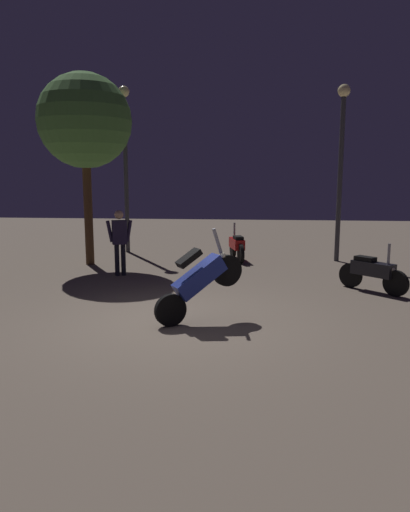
{
  "coord_description": "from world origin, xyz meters",
  "views": [
    {
      "loc": [
        1.24,
        -7.99,
        2.52
      ],
      "look_at": [
        0.37,
        1.03,
        1.0
      ],
      "focal_mm": 33.51,
      "sensor_mm": 36.0,
      "label": 1
    }
  ],
  "objects_px": {
    "motorcycle_blue_foreground": "(199,280)",
    "streetlamp_far": "(341,151)",
    "person_rider_beside": "(120,237)",
    "streetlamp_near": "(125,149)",
    "motorcycle_black_parked_left": "(373,272)",
    "motorcycle_red_parked_right": "(237,246)"
  },
  "relations": [
    {
      "from": "motorcycle_red_parked_right",
      "to": "streetlamp_near",
      "type": "distance_m",
      "value": 4.87
    },
    {
      "from": "motorcycle_red_parked_right",
      "to": "motorcycle_black_parked_left",
      "type": "bearing_deg",
      "value": -154.34
    },
    {
      "from": "person_rider_beside",
      "to": "streetlamp_far",
      "type": "height_order",
      "value": "streetlamp_far"
    },
    {
      "from": "motorcycle_black_parked_left",
      "to": "person_rider_beside",
      "type": "height_order",
      "value": "person_rider_beside"
    },
    {
      "from": "motorcycle_black_parked_left",
      "to": "motorcycle_red_parked_right",
      "type": "xyz_separation_m",
      "value": [
        -3.09,
        3.7,
        0.0
      ]
    },
    {
      "from": "person_rider_beside",
      "to": "streetlamp_near",
      "type": "distance_m",
      "value": 4.54
    },
    {
      "from": "motorcycle_blue_foreground",
      "to": "streetlamp_far",
      "type": "xyz_separation_m",
      "value": [
        3.45,
        6.43,
        2.48
      ]
    },
    {
      "from": "motorcycle_black_parked_left",
      "to": "motorcycle_red_parked_right",
      "type": "height_order",
      "value": "same"
    },
    {
      "from": "motorcycle_blue_foreground",
      "to": "motorcycle_black_parked_left",
      "type": "xyz_separation_m",
      "value": [
        3.55,
        2.56,
        -0.31
      ]
    },
    {
      "from": "motorcycle_blue_foreground",
      "to": "streetlamp_near",
      "type": "bearing_deg",
      "value": 80.2
    },
    {
      "from": "motorcycle_black_parked_left",
      "to": "person_rider_beside",
      "type": "relative_size",
      "value": 0.75
    },
    {
      "from": "person_rider_beside",
      "to": "streetlamp_far",
      "type": "xyz_separation_m",
      "value": [
        5.89,
        2.7,
        2.23
      ]
    },
    {
      "from": "person_rider_beside",
      "to": "streetlamp_far",
      "type": "distance_m",
      "value": 6.85
    },
    {
      "from": "motorcycle_black_parked_left",
      "to": "motorcycle_red_parked_right",
      "type": "bearing_deg",
      "value": 174.9
    },
    {
      "from": "motorcycle_blue_foreground",
      "to": "streetlamp_near",
      "type": "relative_size",
      "value": 0.3
    },
    {
      "from": "motorcycle_black_parked_left",
      "to": "motorcycle_red_parked_right",
      "type": "relative_size",
      "value": 0.76
    },
    {
      "from": "person_rider_beside",
      "to": "streetlamp_near",
      "type": "bearing_deg",
      "value": -9.72
    },
    {
      "from": "streetlamp_near",
      "to": "motorcycle_black_parked_left",
      "type": "bearing_deg",
      "value": -36.19
    },
    {
      "from": "motorcycle_black_parked_left",
      "to": "person_rider_beside",
      "type": "bearing_deg",
      "value": -145.96
    },
    {
      "from": "person_rider_beside",
      "to": "streetlamp_near",
      "type": "xyz_separation_m",
      "value": [
        -0.79,
        3.79,
        2.37
      ]
    },
    {
      "from": "motorcycle_blue_foreground",
      "to": "motorcycle_red_parked_right",
      "type": "height_order",
      "value": "motorcycle_blue_foreground"
    },
    {
      "from": "streetlamp_far",
      "to": "motorcycle_blue_foreground",
      "type": "bearing_deg",
      "value": -118.21
    }
  ]
}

